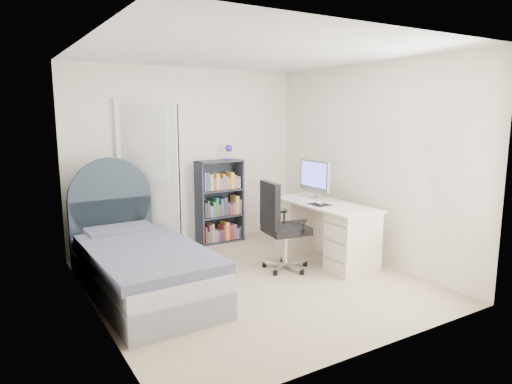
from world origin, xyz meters
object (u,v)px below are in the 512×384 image
bed (140,263)px  nightstand (108,234)px  desk (323,228)px  office_chair (280,222)px  bookcase (220,204)px  floor_lamp (124,219)px

bed → nightstand: 1.11m
desk → office_chair: bearing=-175.6°
nightstand → office_chair: office_chair is taller
desk → bed: bearing=176.0°
bed → desk: size_ratio=1.45×
nightstand → bookcase: (1.66, 0.17, 0.18)m
nightstand → office_chair: 2.17m
bed → bookcase: 2.06m
bed → nightstand: bed is taller
nightstand → desk: size_ratio=0.37×
bed → floor_lamp: bearing=81.8°
nightstand → floor_lamp: (0.23, 0.08, 0.15)m
floor_lamp → office_chair: (1.47, -1.41, 0.07)m
floor_lamp → office_chair: 2.04m
bed → floor_lamp: size_ratio=1.72×
bed → bookcase: size_ratio=1.56×
bed → office_chair: (1.64, -0.22, 0.29)m
bookcase → office_chair: (0.05, -1.49, 0.04)m
bed → desk: 2.37m
bed → desk: bearing=-4.0°
bed → bookcase: bearing=38.5°
nightstand → floor_lamp: bearing=20.1°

